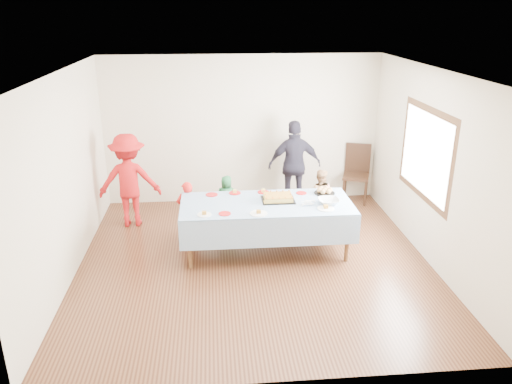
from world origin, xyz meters
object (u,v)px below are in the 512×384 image
dining_chair (357,170)px  adult_left (129,180)px  party_table (267,206)px  birthday_cake (278,198)px

dining_chair → adult_left: 4.15m
dining_chair → adult_left: size_ratio=0.69×
dining_chair → adult_left: bearing=-149.2°
party_table → dining_chair: size_ratio=2.33×
party_table → dining_chair: (1.92, 1.98, -0.13)m
birthday_cake → adult_left: 2.57m
birthday_cake → adult_left: bearing=154.6°
party_table → adult_left: 2.46m
party_table → adult_left: bearing=150.9°
birthday_cake → dining_chair: dining_chair is taller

